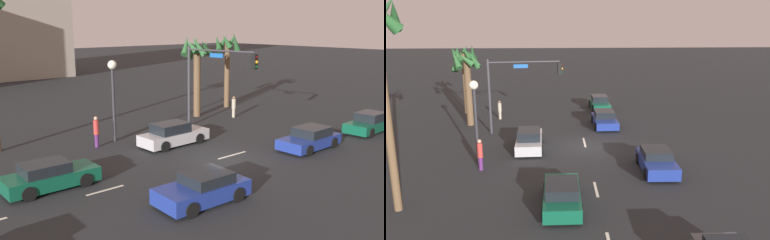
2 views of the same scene
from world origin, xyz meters
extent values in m
plane|color=#232628|center=(0.00, 0.00, 0.00)|extent=(220.00, 220.00, 0.00)
cube|color=silver|center=(-7.25, 0.00, 0.01)|extent=(1.88, 0.14, 0.01)
cube|color=silver|center=(0.91, 0.00, 0.01)|extent=(2.22, 0.14, 0.01)
cube|color=navy|center=(-4.86, -3.84, 0.50)|extent=(4.08, 1.97, 0.67)
cube|color=black|center=(-4.62, -3.85, 1.06)|extent=(1.99, 1.68, 0.45)
cylinder|color=black|center=(-6.14, -4.66, 0.32)|extent=(0.65, 0.24, 0.64)
cylinder|color=black|center=(-6.07, -2.93, 0.32)|extent=(0.65, 0.24, 0.64)
cylinder|color=black|center=(-3.65, -4.75, 0.32)|extent=(0.65, 0.24, 0.64)
cylinder|color=black|center=(-3.58, -3.02, 0.32)|extent=(0.65, 0.24, 0.64)
cube|color=navy|center=(5.37, -2.04, 0.46)|extent=(4.21, 1.88, 0.60)
cube|color=black|center=(5.62, -2.04, 1.03)|extent=(2.03, 1.64, 0.54)
cylinder|color=black|center=(4.09, -2.92, 0.32)|extent=(0.64, 0.23, 0.64)
cylinder|color=black|center=(4.06, -1.19, 0.32)|extent=(0.64, 0.23, 0.64)
cylinder|color=black|center=(6.68, -2.89, 0.32)|extent=(0.64, 0.23, 0.64)
cylinder|color=black|center=(6.66, -1.16, 0.32)|extent=(0.64, 0.23, 0.64)
cube|color=#0F5138|center=(11.87, -2.36, 0.48)|extent=(4.10, 1.85, 0.64)
cube|color=black|center=(12.12, -2.35, 1.09)|extent=(1.99, 1.57, 0.58)
cylinder|color=black|center=(10.65, -3.21, 0.32)|extent=(0.65, 0.24, 0.64)
cylinder|color=black|center=(10.59, -1.60, 0.32)|extent=(0.65, 0.24, 0.64)
cylinder|color=black|center=(13.10, -1.51, 0.32)|extent=(0.65, 0.24, 0.64)
cube|color=#B7B7BC|center=(-0.22, 3.91, 0.49)|extent=(4.48, 1.83, 0.66)
cube|color=black|center=(-0.49, 3.91, 1.12)|extent=(2.17, 1.57, 0.59)
cylinder|color=black|center=(1.13, 4.76, 0.32)|extent=(0.65, 0.24, 0.64)
cylinder|color=black|center=(1.18, 3.14, 0.32)|extent=(0.65, 0.24, 0.64)
cylinder|color=black|center=(-1.62, 4.69, 0.32)|extent=(0.65, 0.24, 0.64)
cylinder|color=black|center=(-1.58, 3.07, 0.32)|extent=(0.65, 0.24, 0.64)
cube|color=#0F5138|center=(-8.99, 1.81, 0.48)|extent=(4.22, 1.73, 0.64)
cube|color=black|center=(-9.24, 1.82, 1.04)|extent=(2.03, 1.52, 0.48)
cylinder|color=black|center=(-7.68, 2.61, 0.32)|extent=(0.64, 0.22, 0.64)
cylinder|color=black|center=(-7.69, 1.00, 0.32)|extent=(0.64, 0.22, 0.64)
cylinder|color=black|center=(-10.29, 2.63, 0.32)|extent=(0.64, 0.22, 0.64)
cylinder|color=black|center=(-10.30, 1.02, 0.32)|extent=(0.64, 0.22, 0.64)
cylinder|color=#38383D|center=(3.77, 7.18, 2.91)|extent=(0.20, 0.20, 5.82)
cylinder|color=#38383D|center=(4.14, 4.44, 5.57)|extent=(0.86, 5.49, 0.12)
cube|color=black|center=(4.51, 1.71, 5.00)|extent=(0.36, 0.36, 0.95)
sphere|color=#360503|center=(4.53, 1.53, 5.29)|extent=(0.20, 0.20, 0.20)
sphere|color=orange|center=(4.53, 1.53, 4.99)|extent=(0.20, 0.20, 0.20)
sphere|color=black|center=(4.53, 1.53, 4.69)|extent=(0.20, 0.20, 0.20)
cube|color=#1959B2|center=(4.10, 4.72, 5.25)|extent=(0.19, 1.10, 0.28)
cylinder|color=#2D2D33|center=(-2.59, 6.99, 2.29)|extent=(0.18, 0.18, 4.58)
sphere|color=#F2EACC|center=(-2.59, 6.99, 4.86)|extent=(0.56, 0.56, 0.56)
cylinder|color=#59266B|center=(-4.11, 6.55, 0.40)|extent=(0.29, 0.29, 0.80)
cylinder|color=#BF3833|center=(-4.11, 6.55, 1.23)|extent=(0.39, 0.39, 0.87)
sphere|color=tan|center=(-4.11, 6.55, 1.78)|extent=(0.24, 0.24, 0.24)
cylinder|color=#B2A58C|center=(8.41, 7.13, 0.36)|extent=(0.35, 0.35, 0.71)
cylinder|color=#B2A58C|center=(8.41, 7.13, 1.10)|extent=(0.46, 0.46, 0.78)
sphere|color=#8C664C|center=(8.41, 7.13, 1.60)|extent=(0.21, 0.21, 0.21)
cylinder|color=brown|center=(11.16, 10.67, 2.85)|extent=(0.47, 0.47, 5.70)
cone|color=#235628|center=(11.79, 10.76, 5.86)|extent=(0.73, 1.25, 1.36)
cone|color=#235628|center=(11.27, 11.32, 5.76)|extent=(1.24, 0.74, 1.42)
cone|color=#235628|center=(10.42, 11.12, 5.67)|extent=(1.32, 1.68, 1.61)
cone|color=#235628|center=(10.67, 10.31, 5.85)|extent=(1.11, 1.23, 1.33)
cone|color=#235628|center=(11.30, 9.85, 5.78)|extent=(1.28, 0.75, 1.74)
cylinder|color=brown|center=(6.46, 9.36, 2.72)|extent=(0.56, 0.56, 5.45)
cone|color=#2D6633|center=(7.11, 9.27, 5.45)|extent=(0.75, 1.41, 1.32)
cone|color=#2D6633|center=(6.82, 10.24, 5.47)|extent=(1.38, 1.00, 1.96)
cone|color=#2D6633|center=(5.91, 10.08, 5.67)|extent=(1.59, 1.41, 1.75)
cone|color=#2D6633|center=(5.77, 9.27, 5.66)|extent=(0.75, 1.50, 1.31)
cone|color=#2D6633|center=(6.00, 8.69, 5.66)|extent=(1.46, 1.25, 1.66)
cone|color=#2D6633|center=(6.72, 8.69, 5.58)|extent=(1.57, 1.04, 1.35)
camera|label=1|loc=(-16.19, -16.39, 7.31)|focal=40.38mm
camera|label=2|loc=(-25.81, 2.04, 8.51)|focal=35.88mm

